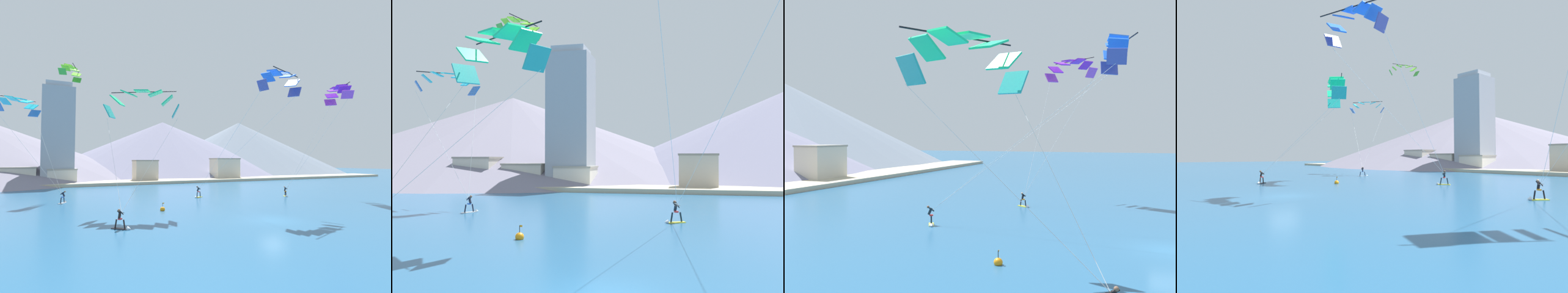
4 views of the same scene
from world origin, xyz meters
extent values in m
cube|color=yellow|center=(2.10, 19.29, 0.04)|extent=(1.48, 1.06, 0.07)
cylinder|color=#14232D|center=(2.45, 19.48, 0.45)|extent=(0.29, 0.23, 0.77)
cylinder|color=#14232D|center=(1.75, 19.11, 0.45)|extent=(0.29, 0.23, 0.77)
cube|color=red|center=(2.10, 19.29, 0.87)|extent=(0.37, 0.40, 0.12)
cylinder|color=#14232D|center=(2.04, 19.39, 1.22)|extent=(0.42, 0.51, 0.66)
cylinder|color=#14232D|center=(2.20, 19.36, 1.41)|extent=(0.34, 0.53, 0.43)
cylinder|color=#14232D|center=(1.98, 19.24, 1.41)|extent=(0.34, 0.53, 0.43)
cylinder|color=black|center=(2.17, 19.14, 1.38)|extent=(0.48, 0.27, 0.03)
sphere|color=brown|center=(1.97, 19.54, 1.62)|extent=(0.24, 0.24, 0.24)
cone|color=white|center=(1.33, 18.89, 0.10)|extent=(0.43, 0.46, 0.36)
cube|color=white|center=(-16.99, 21.41, 0.04)|extent=(1.12, 1.46, 0.07)
cylinder|color=black|center=(-17.20, 21.07, 0.43)|extent=(0.23, 0.27, 0.74)
cylinder|color=black|center=(-16.79, 21.75, 0.43)|extent=(0.23, 0.27, 0.74)
cube|color=blue|center=(-16.99, 21.41, 0.84)|extent=(0.39, 0.36, 0.12)
cylinder|color=black|center=(-16.89, 21.34, 1.17)|extent=(0.51, 0.43, 0.62)
cylinder|color=black|center=(-17.04, 21.29, 1.35)|extent=(0.50, 0.34, 0.41)
cylinder|color=black|center=(-16.91, 21.50, 1.35)|extent=(0.50, 0.34, 0.41)
cylinder|color=black|center=(-17.13, 21.49, 1.32)|extent=(0.30, 0.46, 0.03)
sphere|color=brown|center=(-16.73, 21.25, 1.54)|extent=(0.22, 0.22, 0.22)
cone|color=white|center=(-16.54, 22.15, 0.10)|extent=(0.46, 0.44, 0.36)
cube|color=teal|center=(-12.72, 12.87, 11.25)|extent=(1.70, 1.95, 1.56)
cube|color=#14DA82|center=(-11.93, 12.34, 12.48)|extent=(2.06, 2.17, 1.28)
cube|color=#14DA82|center=(-10.78, 11.67, 13.29)|extent=(2.26, 2.32, 0.83)
cube|color=#14DA82|center=(-9.44, 10.95, 13.57)|extent=(2.28, 2.37, 0.27)
cube|color=#14DA82|center=(-8.07, 10.27, 13.29)|extent=(2.17, 2.35, 0.83)
cube|color=#14DA82|center=(-6.87, 9.72, 12.48)|extent=(1.89, 2.25, 1.28)
cube|color=teal|center=(-5.98, 9.38, 11.25)|extent=(1.47, 2.06, 1.56)
cylinder|color=black|center=(-9.06, 11.68, 13.64)|extent=(6.62, 4.21, 0.10)
cylinder|color=silver|center=(-13.24, 7.98, 5.92)|extent=(0.60, 10.16, 9.24)
cylinder|color=silver|center=(-9.61, 6.10, 5.92)|extent=(7.86, 6.42, 9.24)
cylinder|color=silver|center=(4.92, 11.92, 7.35)|extent=(5.53, 14.49, 11.97)
cylinder|color=silver|center=(1.94, 11.41, 7.35)|extent=(0.49, 15.50, 11.97)
cube|color=blue|center=(-24.85, 24.85, 12.77)|extent=(1.52, 1.81, 1.26)
cube|color=#1FCCDE|center=(-24.19, 25.31, 13.64)|extent=(1.76, 1.97, 1.08)
cube|color=#1FCCDE|center=(-23.40, 25.98, 14.21)|extent=(1.93, 2.02, 0.79)
cube|color=#1FCCDE|center=(-22.56, 26.80, 14.40)|extent=(2.02, 2.01, 0.40)
cube|color=#1FCCDE|center=(-21.77, 27.66, 14.21)|extent=(2.03, 1.92, 0.79)
cube|color=#1FCCDE|center=(-21.12, 28.48, 13.64)|extent=(1.97, 1.74, 1.08)
cube|color=blue|center=(-20.68, 29.15, 12.77)|extent=(1.82, 1.49, 1.26)
cylinder|color=black|center=(-23.07, 27.30, 14.53)|extent=(5.09, 3.72, 0.10)
cylinder|color=silver|center=(-21.11, 23.10, 6.78)|extent=(8.02, 3.26, 10.95)
cylinder|color=silver|center=(-18.84, 25.45, 6.78)|extent=(3.47, 7.96, 10.95)
cube|color=green|center=(-14.49, 32.51, 19.44)|extent=(1.56, 0.95, 1.14)
cube|color=#84EB2F|center=(-14.65, 31.85, 20.19)|extent=(1.65, 1.24, 1.02)
cube|color=#84EB2F|center=(-14.98, 31.03, 20.67)|extent=(1.69, 1.45, 0.79)
cube|color=#84EB2F|center=(-15.43, 30.15, 20.84)|extent=(1.68, 1.57, 0.46)
cube|color=#84EB2F|center=(-15.97, 29.31, 20.67)|extent=(1.61, 1.62, 0.79)
cube|color=#84EB2F|center=(-16.51, 28.61, 20.19)|extent=(1.49, 1.59, 1.02)
cube|color=green|center=(-17.01, 28.15, 19.44)|extent=(1.32, 1.43, 1.14)
cylinder|color=black|center=(-14.93, 29.86, 20.69)|extent=(1.47, 5.04, 0.10)
sphere|color=orange|center=(-7.30, 9.92, 0.15)|extent=(0.56, 0.56, 0.56)
cylinder|color=black|center=(-7.30, 9.92, 0.65)|extent=(0.04, 0.04, 0.44)
cube|color=orange|center=(-7.21, 9.92, 0.83)|extent=(0.18, 0.01, 0.12)
cube|color=#BCAD8E|center=(0.00, 51.99, 0.35)|extent=(180.00, 10.00, 0.70)
cube|color=beige|center=(-24.11, 54.26, 1.98)|extent=(6.98, 4.89, 3.96)
cube|color=gray|center=(-24.11, 54.26, 4.11)|extent=(7.26, 5.08, 0.30)
cube|color=beige|center=(-32.72, 54.12, 2.54)|extent=(6.67, 6.56, 5.08)
cube|color=gray|center=(-32.72, 54.12, 5.23)|extent=(6.94, 6.83, 0.30)
cube|color=beige|center=(4.48, 54.21, 2.78)|extent=(5.86, 4.08, 5.56)
cube|color=gray|center=(4.48, 54.21, 5.71)|extent=(6.10, 4.24, 0.30)
cube|color=silver|center=(-15.39, 54.80, 1.77)|extent=(6.13, 6.07, 3.53)
cube|color=#99958B|center=(-15.39, 54.80, 3.68)|extent=(6.38, 6.31, 0.30)
cube|color=#999EA8|center=(-16.39, 55.34, 11.32)|extent=(7.00, 7.00, 22.65)
cube|color=#A8ADB9|center=(-16.39, 55.34, 23.25)|extent=(5.60, 5.60, 1.20)
cone|color=slate|center=(-46.53, 101.56, 11.33)|extent=(125.82, 125.82, 22.66)
camera|label=1|loc=(-19.47, -22.52, 5.57)|focal=28.00mm
camera|label=2|loc=(3.12, -15.85, 5.08)|focal=40.00mm
camera|label=3|loc=(-32.38, 1.61, 7.79)|focal=40.00mm
camera|label=4|loc=(25.27, -10.84, 3.37)|focal=28.00mm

